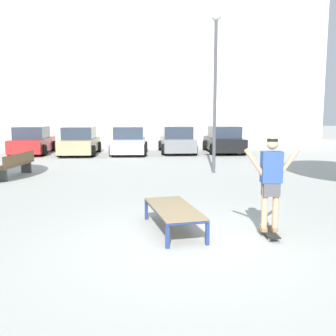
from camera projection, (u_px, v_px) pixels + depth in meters
ground_plane at (191, 245)px, 6.62m from camera, size 120.00×120.00×0.00m
building_facade at (137, 62)px, 33.34m from camera, size 31.56×4.00×13.12m
skate_box at (174, 210)px, 7.38m from camera, size 1.08×2.00×0.46m
skateboard at (269, 232)px, 7.10m from camera, size 0.24×0.81×0.09m
skater at (271, 178)px, 6.96m from camera, size 1.00×0.29×1.69m
car_red at (33, 141)px, 21.44m from camera, size 2.01×4.25×1.50m
car_tan at (80, 142)px, 21.04m from camera, size 1.95×4.22×1.50m
car_white at (129, 141)px, 21.33m from camera, size 2.02×4.25×1.50m
car_grey at (177, 140)px, 21.99m from camera, size 1.95×4.22×1.50m
car_black at (224, 140)px, 22.10m from camera, size 1.95×4.22×1.50m
park_bench at (16, 164)px, 13.67m from camera, size 0.76×2.44×0.83m
light_post at (215, 69)px, 14.12m from camera, size 0.36×0.36×5.83m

